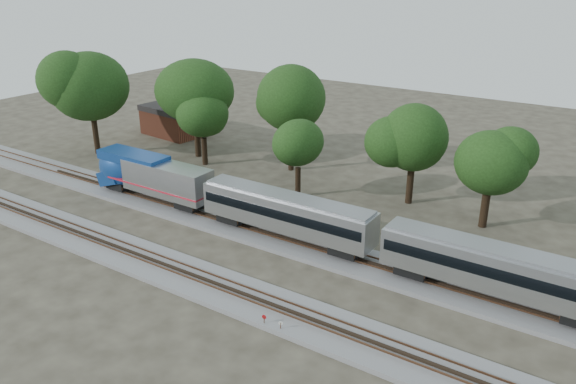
# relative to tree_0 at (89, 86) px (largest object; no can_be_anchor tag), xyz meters

# --- Properties ---
(ground) EXTENTS (160.00, 160.00, 0.00)m
(ground) POSITION_rel_tree_0_xyz_m (36.12, -14.49, -9.38)
(ground) COLOR #383328
(ground) RESTS_ON ground
(track_far) EXTENTS (160.00, 5.00, 0.73)m
(track_far) POSITION_rel_tree_0_xyz_m (36.12, -8.49, -9.18)
(track_far) COLOR slate
(track_far) RESTS_ON ground
(track_near) EXTENTS (160.00, 5.00, 0.73)m
(track_near) POSITION_rel_tree_0_xyz_m (36.12, -18.49, -9.18)
(track_near) COLOR slate
(track_near) RESTS_ON ground
(switch_stand_red) EXTENTS (0.34, 0.08, 1.07)m
(switch_stand_red) POSITION_rel_tree_0_xyz_m (43.34, -20.66, -8.70)
(switch_stand_red) COLOR #512D19
(switch_stand_red) RESTS_ON ground
(switch_stand_white) EXTENTS (0.31, 0.14, 1.01)m
(switch_stand_white) POSITION_rel_tree_0_xyz_m (44.72, -20.57, -8.74)
(switch_stand_white) COLOR #512D19
(switch_stand_white) RESTS_ON ground
(switch_lever) EXTENTS (0.55, 0.39, 0.30)m
(switch_lever) POSITION_rel_tree_0_xyz_m (43.51, -19.62, -9.23)
(switch_lever) COLOR #512D19
(switch_lever) RESTS_ON ground
(brick_building) EXTENTS (10.11, 7.64, 4.53)m
(brick_building) POSITION_rel_tree_0_xyz_m (2.38, 13.10, -7.10)
(brick_building) COLOR brown
(brick_building) RESTS_ON ground
(tree_0) EXTENTS (9.55, 9.55, 13.47)m
(tree_0) POSITION_rel_tree_0_xyz_m (0.00, 0.00, 0.00)
(tree_0) COLOR black
(tree_0) RESTS_ON ground
(tree_1) EXTENTS (9.22, 9.22, 13.00)m
(tree_1) POSITION_rel_tree_0_xyz_m (12.71, 6.71, -0.33)
(tree_1) COLOR black
(tree_1) RESTS_ON ground
(tree_2) EXTENTS (6.84, 6.84, 9.64)m
(tree_2) POSITION_rel_tree_0_xyz_m (15.79, 4.59, -2.68)
(tree_2) COLOR black
(tree_2) RESTS_ON ground
(tree_3) EXTENTS (9.48, 9.48, 13.37)m
(tree_3) POSITION_rel_tree_0_xyz_m (26.48, 8.99, -0.07)
(tree_3) COLOR black
(tree_3) RESTS_ON ground
(tree_4) EXTENTS (6.47, 6.47, 9.12)m
(tree_4) POSITION_rel_tree_0_xyz_m (31.98, 1.92, -3.05)
(tree_4) COLOR black
(tree_4) RESTS_ON ground
(tree_5) EXTENTS (7.63, 7.63, 10.75)m
(tree_5) POSITION_rel_tree_0_xyz_m (43.27, 7.03, -1.90)
(tree_5) COLOR black
(tree_5) RESTS_ON ground
(tree_6) EXTENTS (6.88, 6.88, 9.70)m
(tree_6) POSITION_rel_tree_0_xyz_m (51.84, 5.31, -2.64)
(tree_6) COLOR black
(tree_6) RESTS_ON ground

